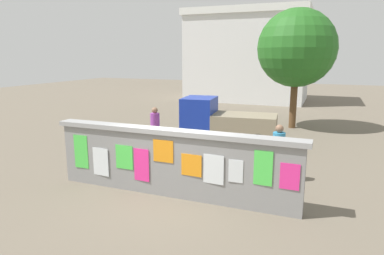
{
  "coord_description": "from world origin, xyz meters",
  "views": [
    {
      "loc": [
        3.5,
        -7.34,
        3.47
      ],
      "look_at": [
        -0.62,
        2.92,
        1.13
      ],
      "focal_mm": 32.0,
      "sensor_mm": 36.0,
      "label": 1
    }
  ],
  "objects_px": {
    "auto_rickshaw_truck": "(224,122)",
    "motorcycle": "(142,152)",
    "person_walking": "(279,147)",
    "tree_roadside": "(297,48)",
    "bicycle_near": "(211,164)",
    "person_bystander": "(155,124)"
  },
  "relations": [
    {
      "from": "motorcycle",
      "to": "tree_roadside",
      "type": "relative_size",
      "value": 0.34
    },
    {
      "from": "tree_roadside",
      "to": "bicycle_near",
      "type": "bearing_deg",
      "value": -100.49
    },
    {
      "from": "auto_rickshaw_truck",
      "to": "bicycle_near",
      "type": "xyz_separation_m",
      "value": [
        0.69,
        -3.57,
        -0.54
      ]
    },
    {
      "from": "bicycle_near",
      "to": "person_bystander",
      "type": "relative_size",
      "value": 1.05
    },
    {
      "from": "person_walking",
      "to": "tree_roadside",
      "type": "relative_size",
      "value": 0.29
    },
    {
      "from": "motorcycle",
      "to": "bicycle_near",
      "type": "xyz_separation_m",
      "value": [
        2.33,
        -0.06,
        -0.1
      ]
    },
    {
      "from": "auto_rickshaw_truck",
      "to": "person_bystander",
      "type": "distance_m",
      "value": 2.72
    },
    {
      "from": "motorcycle",
      "to": "person_bystander",
      "type": "bearing_deg",
      "value": 104.84
    },
    {
      "from": "person_bystander",
      "to": "auto_rickshaw_truck",
      "type": "bearing_deg",
      "value": 38.68
    },
    {
      "from": "auto_rickshaw_truck",
      "to": "person_walking",
      "type": "distance_m",
      "value": 4.13
    },
    {
      "from": "auto_rickshaw_truck",
      "to": "person_bystander",
      "type": "height_order",
      "value": "auto_rickshaw_truck"
    },
    {
      "from": "auto_rickshaw_truck",
      "to": "motorcycle",
      "type": "bearing_deg",
      "value": -115.12
    },
    {
      "from": "tree_roadside",
      "to": "motorcycle",
      "type": "bearing_deg",
      "value": -115.68
    },
    {
      "from": "auto_rickshaw_truck",
      "to": "tree_roadside",
      "type": "height_order",
      "value": "tree_roadside"
    },
    {
      "from": "person_walking",
      "to": "tree_roadside",
      "type": "distance_m",
      "value": 8.17
    },
    {
      "from": "motorcycle",
      "to": "person_bystander",
      "type": "relative_size",
      "value": 1.17
    },
    {
      "from": "person_walking",
      "to": "tree_roadside",
      "type": "height_order",
      "value": "tree_roadside"
    },
    {
      "from": "bicycle_near",
      "to": "person_bystander",
      "type": "xyz_separation_m",
      "value": [
        -2.81,
        1.87,
        0.62
      ]
    },
    {
      "from": "bicycle_near",
      "to": "auto_rickshaw_truck",
      "type": "bearing_deg",
      "value": 100.9
    },
    {
      "from": "person_walking",
      "to": "auto_rickshaw_truck",
      "type": "bearing_deg",
      "value": 128.03
    },
    {
      "from": "auto_rickshaw_truck",
      "to": "person_walking",
      "type": "height_order",
      "value": "auto_rickshaw_truck"
    },
    {
      "from": "auto_rickshaw_truck",
      "to": "bicycle_near",
      "type": "relative_size",
      "value": 2.19
    }
  ]
}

